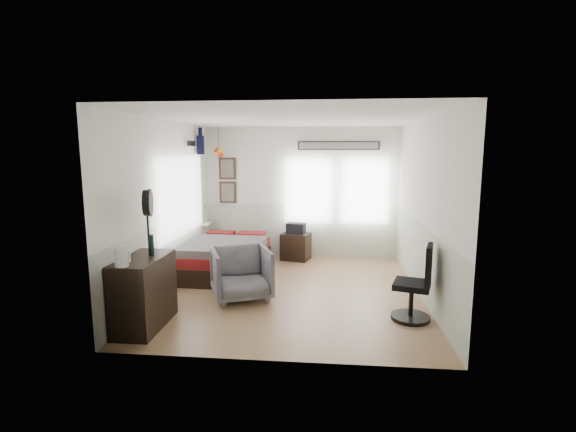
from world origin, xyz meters
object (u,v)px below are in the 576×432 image
at_px(bed, 225,257).
at_px(nightstand, 296,246).
at_px(task_chair, 416,290).
at_px(dresser, 144,292).
at_px(armchair, 241,273).

height_order(bed, nightstand, bed).
bearing_deg(task_chair, dresser, -154.24).
bearing_deg(dresser, task_chair, 8.80).
distance_m(nightstand, task_chair, 3.47).
xyz_separation_m(bed, armchair, (0.57, -1.28, 0.09)).
distance_m(armchair, nightstand, 2.45).
distance_m(bed, task_chair, 3.56).
xyz_separation_m(dresser, task_chair, (3.46, 0.54, -0.03)).
relative_size(bed, task_chair, 1.92).
bearing_deg(nightstand, dresser, -100.61).
relative_size(armchair, task_chair, 0.83).
bearing_deg(nightstand, task_chair, -43.76).
distance_m(bed, dresser, 2.45).
distance_m(dresser, task_chair, 3.50).
relative_size(dresser, task_chair, 0.97).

